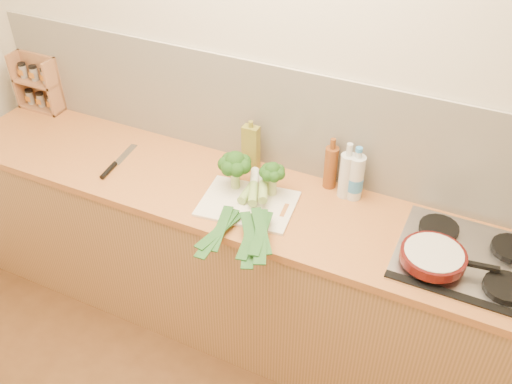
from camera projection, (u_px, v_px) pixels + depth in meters
room_shell at (273, 117)px, 2.73m from camera, size 3.50×3.50×3.50m
counter at (247, 263)px, 2.96m from camera, size 3.20×0.62×0.90m
gas_hob at (469, 259)px, 2.33m from camera, size 0.58×0.50×0.04m
chopping_board at (248, 204)px, 2.63m from camera, size 0.46×0.37×0.01m
broccoli_left at (235, 164)px, 2.64m from camera, size 0.16×0.16×0.20m
broccoli_right at (272, 173)px, 2.61m from camera, size 0.12×0.12×0.17m
leek_front at (240, 202)px, 2.59m from camera, size 0.11×0.65×0.04m
leek_mid at (252, 204)px, 2.55m from camera, size 0.30×0.64×0.04m
leek_back at (263, 203)px, 2.53m from camera, size 0.29×0.60×0.04m
chefs_knife at (113, 166)px, 2.86m from camera, size 0.07×0.33×0.02m
skillet at (434, 256)px, 2.27m from camera, size 0.38×0.26×0.05m
spice_rack at (39, 85)px, 3.28m from camera, size 0.27×0.11×0.33m
oil_tin at (251, 148)px, 2.79m from camera, size 0.08×0.05×0.27m
glass_bottle at (347, 175)px, 2.62m from camera, size 0.07×0.07×0.29m
amber_bottle at (331, 167)px, 2.68m from camera, size 0.06×0.06×0.27m
water_bottle at (355, 178)px, 2.62m from camera, size 0.08×0.08×0.25m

